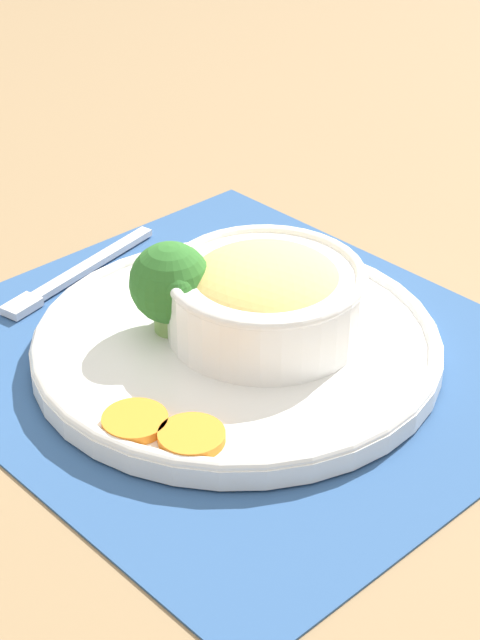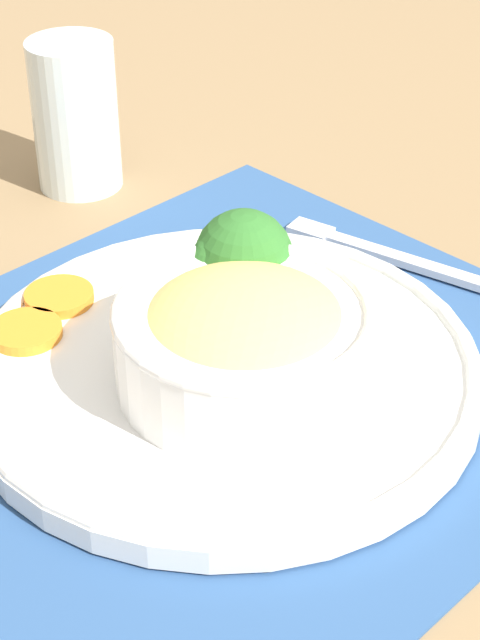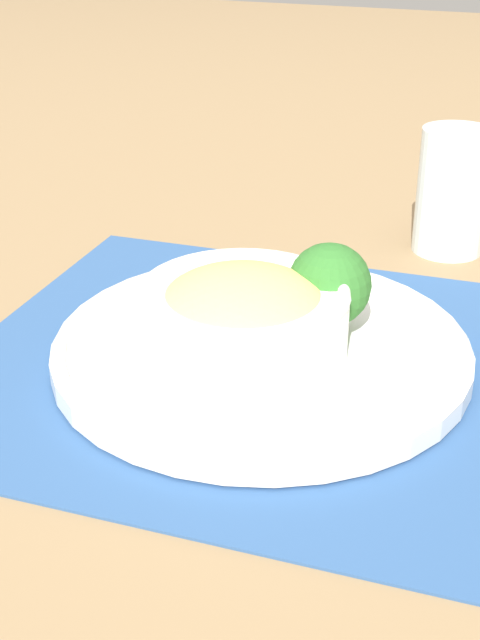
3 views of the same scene
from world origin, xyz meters
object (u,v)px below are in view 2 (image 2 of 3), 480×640
Objects in this scene: water_glass at (76,123)px; fork at (376,252)px; bowl at (245,338)px; broccoli_floret at (243,260)px.

water_glass is 0.68× the size of fork.
bowl is at bearing -108.24° from water_glass.
water_glass is at bearing 71.76° from bowl.
broccoli_floret is (0.05, 0.05, 0.01)m from bowl.
broccoli_floret is 0.26m from water_glass.
water_glass reaches higher than broccoli_floret.
fork is (0.19, 0.06, -0.05)m from bowl.
broccoli_floret is 0.60× the size of water_glass.
fork is (0.14, 0.01, -0.05)m from broccoli_floret.
bowl is 0.33m from water_glass.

